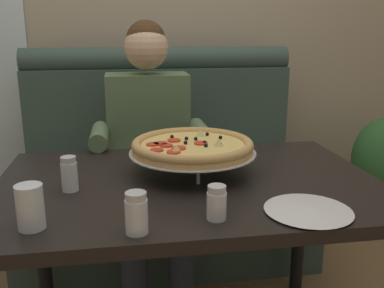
# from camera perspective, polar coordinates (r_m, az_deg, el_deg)

# --- Properties ---
(back_wall_with_window) EXTENTS (6.00, 0.12, 2.80)m
(back_wall_with_window) POSITION_cam_1_polar(r_m,az_deg,el_deg) (2.85, -5.19, 18.46)
(back_wall_with_window) COLOR tan
(back_wall_with_window) RESTS_ON ground_plane
(booth_bench) EXTENTS (1.54, 0.78, 1.13)m
(booth_bench) POSITION_cam_1_polar(r_m,az_deg,el_deg) (2.42, -3.65, -5.02)
(booth_bench) COLOR #384C42
(booth_bench) RESTS_ON ground_plane
(dining_table) EXTENTS (1.30, 0.86, 0.73)m
(dining_table) POSITION_cam_1_polar(r_m,az_deg,el_deg) (1.50, -0.41, -7.94)
(dining_table) COLOR black
(dining_table) RESTS_ON ground_plane
(diner_main) EXTENTS (0.54, 0.64, 1.27)m
(diner_main) POSITION_cam_1_polar(r_m,az_deg,el_deg) (2.07, -5.67, 0.45)
(diner_main) COLOR #2D3342
(diner_main) RESTS_ON ground_plane
(pizza) EXTENTS (0.45, 0.45, 0.13)m
(pizza) POSITION_cam_1_polar(r_m,az_deg,el_deg) (1.52, 0.06, -0.35)
(pizza) COLOR silver
(pizza) RESTS_ON dining_table
(shaker_pepper_flakes) EXTENTS (0.06, 0.06, 0.11)m
(shaker_pepper_flakes) POSITION_cam_1_polar(r_m,az_deg,el_deg) (1.10, -7.43, -9.51)
(shaker_pepper_flakes) COLOR white
(shaker_pepper_flakes) RESTS_ON dining_table
(shaker_parmesan) EXTENTS (0.05, 0.05, 0.11)m
(shaker_parmesan) POSITION_cam_1_polar(r_m,az_deg,el_deg) (1.42, -16.04, -4.18)
(shaker_parmesan) COLOR white
(shaker_parmesan) RESTS_ON dining_table
(shaker_oregano) EXTENTS (0.05, 0.05, 0.10)m
(shaker_oregano) POSITION_cam_1_polar(r_m,az_deg,el_deg) (1.17, 3.30, -8.15)
(shaker_oregano) COLOR white
(shaker_oregano) RESTS_ON dining_table
(plate_near_left) EXTENTS (0.25, 0.25, 0.02)m
(plate_near_left) POSITION_cam_1_polar(r_m,az_deg,el_deg) (1.26, 15.27, -8.32)
(plate_near_left) COLOR white
(plate_near_left) RESTS_ON dining_table
(drinking_glass) EXTENTS (0.07, 0.07, 0.12)m
(drinking_glass) POSITION_cam_1_polar(r_m,az_deg,el_deg) (1.18, -20.77, -8.23)
(drinking_glass) COLOR silver
(drinking_glass) RESTS_ON dining_table
(potted_plant) EXTENTS (0.36, 0.36, 0.70)m
(potted_plant) POSITION_cam_1_polar(r_m,az_deg,el_deg) (2.94, 23.85, -2.88)
(potted_plant) COLOR brown
(potted_plant) RESTS_ON ground_plane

